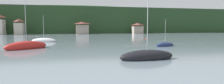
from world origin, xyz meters
TOP-DOWN VIEW (x-y plane):
  - wooded_hillside at (1.01, 164.91)m, footprint 352.00×68.55m
  - shore_building_westcentral at (-30.09, 120.23)m, footprint 4.12×4.65m
  - shore_building_central at (0.00, 119.76)m, footprint 6.69×3.67m
  - shore_building_eastcentral at (30.09, 119.96)m, footprint 5.77×4.08m
  - sailboat_far_0 at (-12.36, 72.39)m, footprint 6.38×3.07m
  - sailboat_mid_1 at (-13.22, 57.48)m, footprint 7.36×6.39m
  - sailboat_mid_2 at (3.31, 43.02)m, footprint 6.99×2.59m
  - sailboat_mid_3 at (12.63, 56.16)m, footprint 4.74×2.67m
  - mooring_buoy_near at (17.22, 77.14)m, footprint 0.51×0.51m

SIDE VIEW (x-z plane):
  - mooring_buoy_near at x=17.22m, z-range -0.25..0.25m
  - sailboat_mid_3 at x=12.63m, z-range -2.52..3.02m
  - sailboat_far_0 at x=-12.36m, z-range -3.24..3.88m
  - sailboat_mid_2 at x=3.31m, z-range -3.62..4.35m
  - sailboat_mid_1 at x=-13.22m, z-range -5.21..6.08m
  - shore_building_eastcentral at x=30.09m, z-range -0.08..5.80m
  - shore_building_central at x=0.00m, z-range -0.09..6.25m
  - shore_building_westcentral at x=-30.09m, z-range -0.11..7.42m
  - wooded_hillside at x=1.01m, z-range -8.68..21.43m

